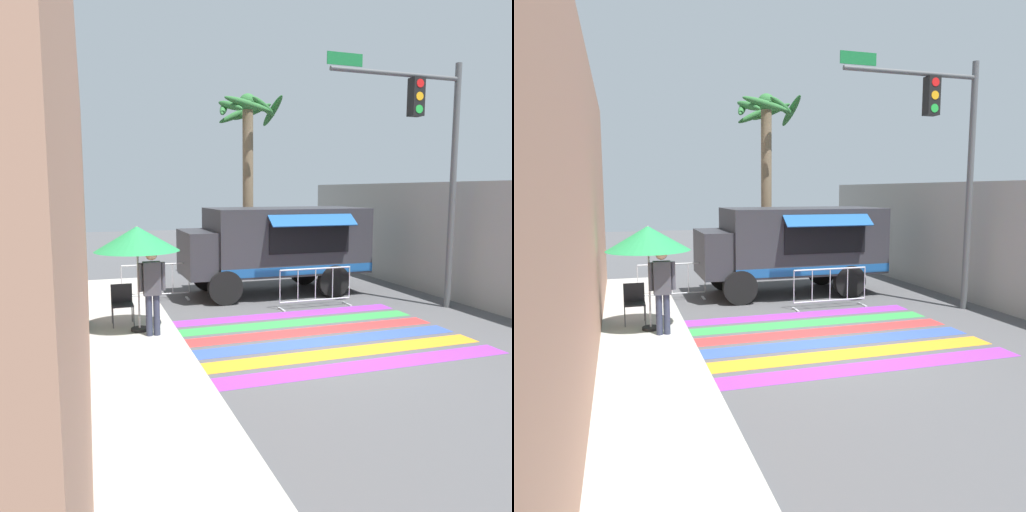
# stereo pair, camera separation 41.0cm
# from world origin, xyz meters

# --- Properties ---
(ground_plane) EXTENTS (60.00, 60.00, 0.00)m
(ground_plane) POSITION_xyz_m (0.00, 0.00, 0.00)
(ground_plane) COLOR #4C4C4F
(sidewalk_left) EXTENTS (4.40, 16.00, 0.17)m
(sidewalk_left) POSITION_xyz_m (-4.76, 0.00, 0.08)
(sidewalk_left) COLOR #A8A59E
(sidewalk_left) RESTS_ON ground_plane
(building_left_facade) EXTENTS (0.25, 16.00, 5.51)m
(building_left_facade) POSITION_xyz_m (-4.43, 0.00, 2.75)
(building_left_facade) COLOR tan
(building_left_facade) RESTS_ON ground_plane
(concrete_wall_right) EXTENTS (0.20, 16.00, 3.29)m
(concrete_wall_right) POSITION_xyz_m (5.39, 3.00, 1.65)
(concrete_wall_right) COLOR gray
(concrete_wall_right) RESTS_ON ground_plane
(crosswalk_painted) EXTENTS (6.40, 4.36, 0.01)m
(crosswalk_painted) POSITION_xyz_m (0.00, 0.47, 0.00)
(crosswalk_painted) COLOR purple
(crosswalk_painted) RESTS_ON ground_plane
(food_truck) EXTENTS (5.37, 2.71, 2.54)m
(food_truck) POSITION_xyz_m (0.91, 4.93, 1.51)
(food_truck) COLOR #2D2D33
(food_truck) RESTS_ON ground_plane
(traffic_signal_pole) EXTENTS (3.72, 0.29, 6.19)m
(traffic_signal_pole) POSITION_xyz_m (3.97, 1.78, 4.18)
(traffic_signal_pole) COLOR #515456
(traffic_signal_pole) RESTS_ON ground_plane
(patio_umbrella) EXTENTS (1.72, 1.72, 2.17)m
(patio_umbrella) POSITION_xyz_m (-3.31, 1.50, 2.07)
(patio_umbrella) COLOR black
(patio_umbrella) RESTS_ON sidewalk_left
(folding_chair) EXTENTS (0.45, 0.45, 0.86)m
(folding_chair) POSITION_xyz_m (-3.61, 2.15, 0.69)
(folding_chair) COLOR #4C4C51
(folding_chair) RESTS_ON sidewalk_left
(vendor_person) EXTENTS (0.53, 0.23, 1.75)m
(vendor_person) POSITION_xyz_m (-3.09, 1.07, 1.17)
(vendor_person) COLOR #2D3347
(vendor_person) RESTS_ON sidewalk_left
(barricade_front) EXTENTS (2.03, 0.44, 1.05)m
(barricade_front) POSITION_xyz_m (1.35, 2.89, 0.52)
(barricade_front) COLOR #B7BABF
(barricade_front) RESTS_ON ground_plane
(barricade_side) EXTENTS (1.87, 0.44, 1.05)m
(barricade_side) POSITION_xyz_m (-2.51, 4.97, 0.51)
(barricade_side) COLOR #B7BABF
(barricade_side) RESTS_ON ground_plane
(palm_tree) EXTENTS (2.18, 2.17, 6.27)m
(palm_tree) POSITION_xyz_m (1.00, 7.59, 4.43)
(palm_tree) COLOR #7A664C
(palm_tree) RESTS_ON ground_plane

